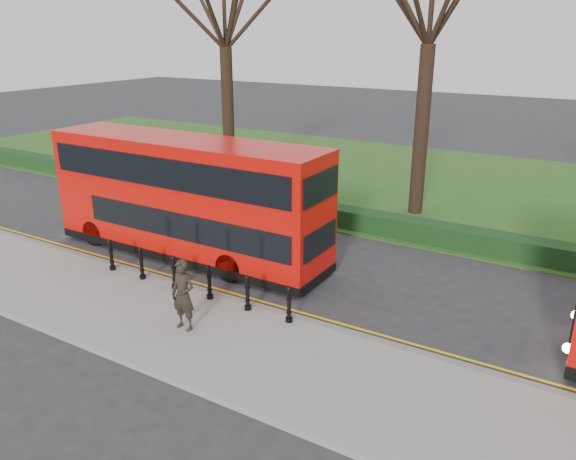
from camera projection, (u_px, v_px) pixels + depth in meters
The scene contains 10 objects.
ground at pixel (246, 288), 17.44m from camera, with size 120.00×120.00×0.00m, color #28282B.
pavement at pixel (181, 328), 14.99m from camera, with size 60.00×4.00×0.15m, color gray.
kerb at pixel (226, 299), 16.61m from camera, with size 60.00×0.25×0.16m, color slate.
grass_verge at pixel (410, 181), 29.53m from camera, with size 60.00×18.00×0.06m, color #2B4F1A.
hedge at pixel (342, 217), 22.79m from camera, with size 60.00×0.90×0.80m, color black.
yellow_line_outer at pixel (232, 297), 16.87m from camera, with size 60.00×0.10×0.01m, color yellow.
yellow_line_inner at pixel (236, 294), 17.03m from camera, with size 60.00×0.10×0.01m, color yellow.
bollard_row at pixel (191, 278), 16.62m from camera, with size 6.91×0.15×1.00m.
bus_lead at pixel (186, 199), 19.31m from camera, with size 10.45×2.40×4.15m.
pedestrian at pixel (183, 295), 14.49m from camera, with size 0.71×0.46×1.93m, color black.
Camera 1 is at (9.27, -12.87, 7.60)m, focal length 35.00 mm.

